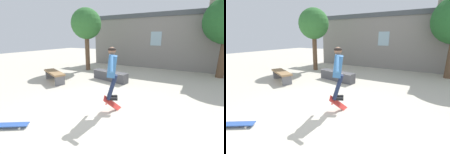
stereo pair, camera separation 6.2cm
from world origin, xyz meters
TOP-DOWN VIEW (x-y plane):
  - ground_plane at (0.00, 0.00)m, footprint 40.00×40.00m
  - building_backdrop at (0.04, 7.49)m, footprint 10.69×0.52m
  - tree_left at (-3.97, 4.71)m, footprint 1.85×1.85m
  - park_bench at (-3.74, 1.75)m, footprint 1.74×1.11m
  - skate_ledge at (-1.45, 3.19)m, footprint 1.97×0.76m
  - skater at (0.13, 0.48)m, footprint 0.61×1.10m
  - skateboard_flipping at (0.17, 0.48)m, footprint 0.42×0.64m
  - skateboard_resting at (-1.59, -1.47)m, footprint 0.81×0.61m

SIDE VIEW (x-z plane):
  - ground_plane at x=0.00m, z-range 0.00..0.00m
  - skateboard_resting at x=-1.59m, z-range 0.03..0.11m
  - skateboard_flipping at x=0.17m, z-range -0.15..0.50m
  - skate_ledge at x=-1.45m, z-range 0.00..0.47m
  - park_bench at x=-3.74m, z-range 0.11..0.61m
  - skater at x=0.13m, z-range 0.51..1.99m
  - building_backdrop at x=0.04m, z-range -0.58..4.40m
  - tree_left at x=-3.97m, z-range 0.93..4.75m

